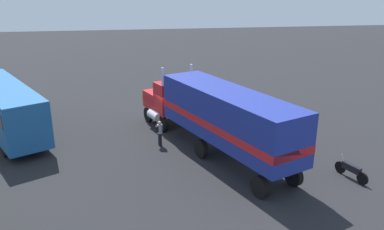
% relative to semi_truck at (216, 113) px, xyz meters
% --- Properties ---
extents(ground_plane, '(120.00, 120.00, 0.00)m').
position_rel_semi_truck_xyz_m(ground_plane, '(4.72, 2.05, -2.52)').
color(ground_plane, '#232326').
extents(lane_stripe_near, '(4.07, 1.96, 0.01)m').
position_rel_semi_truck_xyz_m(lane_stripe_near, '(4.40, -1.45, -2.52)').
color(lane_stripe_near, silver).
rests_on(lane_stripe_near, ground_plane).
extents(lane_stripe_mid, '(4.07, 1.97, 0.01)m').
position_rel_semi_truck_xyz_m(lane_stripe_mid, '(6.55, -4.64, -2.52)').
color(lane_stripe_mid, silver).
rests_on(lane_stripe_mid, ground_plane).
extents(semi_truck, '(14.04, 7.71, 4.50)m').
position_rel_semi_truck_xyz_m(semi_truck, '(0.00, 0.00, 0.00)').
color(semi_truck, red).
rests_on(semi_truck, ground_plane).
extents(person_bystander, '(0.37, 0.48, 1.63)m').
position_rel_semi_truck_xyz_m(person_bystander, '(1.63, 3.25, -1.63)').
color(person_bystander, black).
rests_on(person_bystander, ground_plane).
extents(parked_bus, '(10.88, 7.49, 3.40)m').
position_rel_semi_truck_xyz_m(parked_bus, '(5.26, 13.23, -0.46)').
color(parked_bus, '#1E5999').
rests_on(parked_bus, ground_plane).
extents(motorcycle, '(2.03, 0.77, 1.12)m').
position_rel_semi_truck_xyz_m(motorcycle, '(-4.32, -6.34, -2.04)').
color(motorcycle, black).
rests_on(motorcycle, ground_plane).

